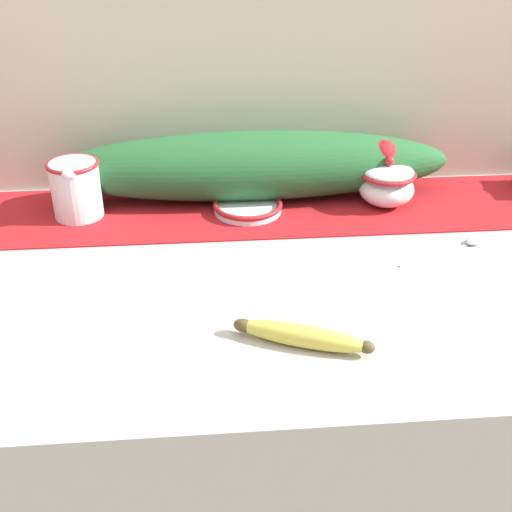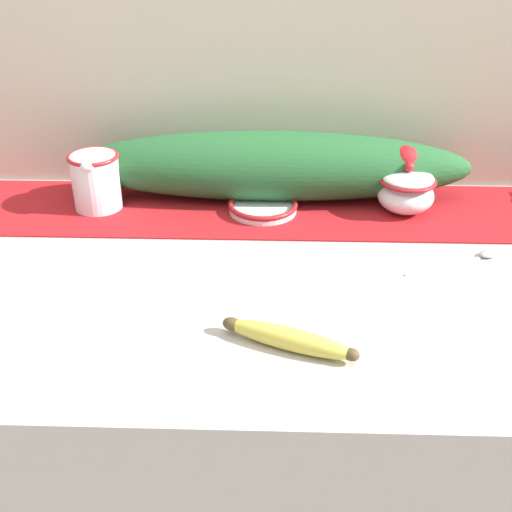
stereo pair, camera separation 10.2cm
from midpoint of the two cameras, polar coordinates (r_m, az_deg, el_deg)
The scene contains 9 objects.
countertop at distance 1.38m, azimuth -1.53°, elevation -18.01°, with size 1.49×0.74×0.93m, color #B7B2AD.
back_wall at distance 1.35m, azimuth -3.02°, elevation 17.48°, with size 2.29×0.04×2.40m, color #B7AD99.
table_runner at distance 1.29m, azimuth -2.43°, elevation 4.10°, with size 1.37×0.26×0.00m, color #A8191E.
cream_pitcher at distance 1.30m, azimuth -17.93°, elevation 5.82°, with size 0.10×0.12×0.11m.
sugar_bowl at distance 1.30m, azimuth 9.37°, elevation 6.30°, with size 0.11×0.11×0.10m.
small_dish at distance 1.27m, azimuth -3.06°, elevation 4.36°, with size 0.14×0.14×0.02m.
banana at distance 0.90m, azimuth 0.90°, elevation -7.22°, with size 0.20×0.10×0.03m.
spoon at distance 1.20m, azimuth 15.84°, elevation 0.95°, with size 0.18×0.09×0.01m.
poinsettia_garland at distance 1.31m, azimuth -2.54°, elevation 8.00°, with size 0.81×0.15×0.14m.
Camera 1 is at (-0.09, -0.92, 1.49)m, focal length 45.00 mm.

